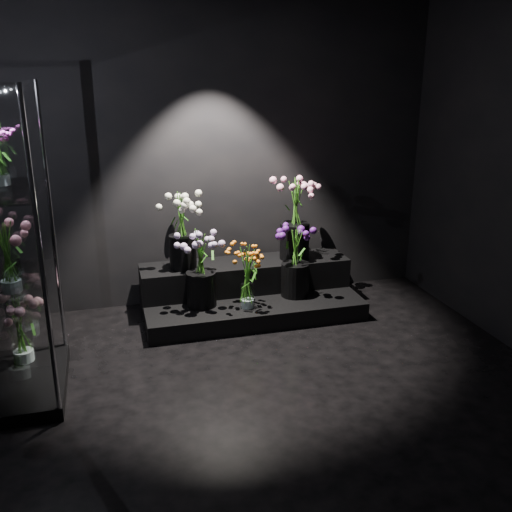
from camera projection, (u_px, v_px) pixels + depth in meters
name	position (u px, v px, depth m)	size (l,w,h in m)	color
floor	(286.00, 405.00, 3.79)	(4.00, 4.00, 0.00)	black
wall_back	(221.00, 153.00, 5.19)	(4.00, 4.00, 0.00)	black
display_riser	(249.00, 291.00, 5.26)	(1.93, 0.86, 0.43)	black
display_case	(5.00, 249.00, 3.66)	(0.56, 0.94, 2.07)	black
bouquet_orange_bells	(247.00, 277.00, 4.86)	(0.27, 0.27, 0.54)	white
bouquet_lilac	(201.00, 263.00, 4.87)	(0.43, 0.43, 0.69)	black
bouquet_purple	(296.00, 258.00, 5.10)	(0.34, 0.34, 0.67)	black
bouquet_cream_roses	(182.00, 225.00, 5.00)	(0.44, 0.44, 0.69)	black
bouquet_pink_roses	(295.00, 215.00, 5.25)	(0.42, 0.42, 0.76)	black
bouquet_case_pink	(8.00, 257.00, 3.49)	(0.38, 0.38, 0.44)	white
bouquet_case_base_pink	(20.00, 328.00, 4.10)	(0.44, 0.44, 0.49)	white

